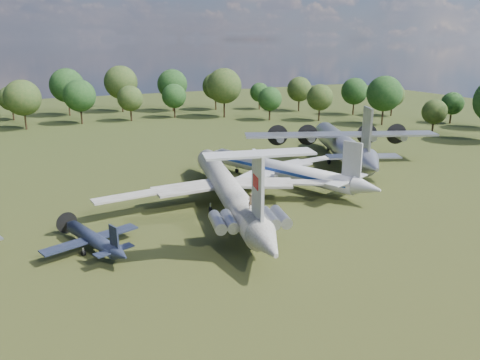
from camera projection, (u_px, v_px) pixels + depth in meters
name	position (u px, v px, depth m)	size (l,w,h in m)	color
ground	(192.00, 213.00, 64.65)	(300.00, 300.00, 0.00)	#1F3D14
il62_airliner	(227.00, 193.00, 65.94)	(36.80, 47.84, 4.69)	#B6B6B2
tu104_jet	(280.00, 172.00, 77.66)	(28.50, 38.00, 3.80)	silver
an12_transport	(342.00, 149.00, 90.86)	(37.42, 41.82, 5.50)	#A7A9AF
small_prop_west	(93.00, 242.00, 52.86)	(11.30, 15.41, 2.26)	black
person_on_il62	(251.00, 201.00, 52.76)	(0.65, 0.42, 1.77)	#886445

